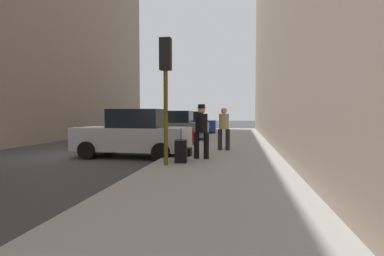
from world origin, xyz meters
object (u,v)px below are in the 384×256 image
Objects in this scene: pedestrian_with_fedora at (201,129)px; parked_blue_sedan at (190,124)px; fire_hydrant at (195,137)px; duffel_bag at (187,152)px; pedestrian_in_tan_coat at (224,126)px; rolling_suitcase at (181,151)px; parked_gray_coupe at (173,127)px; traffic_light at (166,73)px; parked_silver_sedan at (134,134)px.

parked_blue_sedan is at bearing 101.46° from pedestrian_with_fedora.
duffel_bag is (0.30, -3.74, -0.21)m from fire_hydrant.
fire_hydrant is 0.41× the size of pedestrian_in_tan_coat.
pedestrian_with_fedora is at bearing -43.49° from duffel_bag.
pedestrian_with_fedora reaches higher than rolling_suitcase.
duffel_bag is at bearing -73.09° from parked_gray_coupe.
pedestrian_in_tan_coat is (3.28, -10.82, 0.26)m from parked_blue_sedan.
fire_hydrant is 6.11m from traffic_light.
pedestrian_in_tan_coat is 3.89× the size of duffel_bag.
parked_silver_sedan is 2.90m from pedestrian_with_fedora.
pedestrian_in_tan_coat reaches higher than parked_blue_sedan.
fire_hydrant is at bearing 94.61° from duffel_bag.
parked_blue_sedan is at bearing 97.20° from traffic_light.
parked_silver_sedan is at bearing 158.81° from pedestrian_with_fedora.
parked_gray_coupe is 5.98× the size of fire_hydrant.
pedestrian_in_tan_coat is at bearing 76.64° from pedestrian_with_fedora.
traffic_light is (1.85, -2.42, 1.91)m from parked_silver_sedan.
pedestrian_in_tan_coat is at bearing -56.73° from parked_gray_coupe.
fire_hydrant is at bearing 61.03° from parked_silver_sedan.
parked_blue_sedan is 1.19× the size of traffic_light.
pedestrian_with_fedora is 1.71× the size of rolling_suitcase.
rolling_suitcase is 1.36m from duffel_bag.
fire_hydrant is (1.80, -3.18, -0.35)m from parked_gray_coupe.
traffic_light reaches higher than pedestrian_with_fedora.
parked_blue_sedan reaches higher than duffel_bag.
pedestrian_with_fedora is 1.17m from duffel_bag.
pedestrian_in_tan_coat is at bearing 23.60° from parked_silver_sedan.
pedestrian_in_tan_coat is 3.50m from rolling_suitcase.
parked_blue_sedan is at bearing 101.34° from fire_hydrant.
pedestrian_in_tan_coat reaches higher than parked_gray_coupe.
fire_hydrant is 4.44m from pedestrian_with_fedora.
fire_hydrant is (1.80, -8.99, -0.35)m from parked_blue_sedan.
parked_silver_sedan is 2.38× the size of pedestrian_with_fedora.
parked_gray_coupe is at bearing -90.00° from parked_blue_sedan.
fire_hydrant is 3.76m from duffel_bag.
parked_gray_coupe is (0.00, 6.44, 0.00)m from parked_silver_sedan.
rolling_suitcase reaches higher than duffel_bag.
parked_silver_sedan reaches higher than duffel_bag.
pedestrian_with_fedora reaches higher than parked_gray_coupe.
traffic_light is at bearing -52.56° from parked_silver_sedan.
traffic_light is at bearing -89.50° from fire_hydrant.
parked_silver_sedan is 2.86m from rolling_suitcase.
pedestrian_in_tan_coat reaches higher than fire_hydrant.
duffel_bag is at bearing -85.39° from fire_hydrant.
duffel_bag is (-1.18, -1.92, -0.81)m from pedestrian_in_tan_coat.
parked_silver_sedan is 6.44m from parked_gray_coupe.
rolling_suitcase is 2.36× the size of duffel_bag.
parked_silver_sedan and parked_gray_coupe have the same top height.
rolling_suitcase is at bearing -123.96° from pedestrian_with_fedora.
traffic_light is (1.85, -8.86, 1.91)m from parked_gray_coupe.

